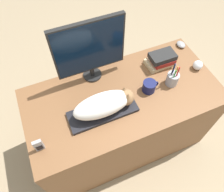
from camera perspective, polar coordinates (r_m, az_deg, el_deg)
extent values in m
plane|color=#998466|center=(2.18, 6.17, -18.67)|extent=(12.00, 12.00, 0.00)
cube|color=brown|center=(1.93, 2.50, -6.24)|extent=(1.45, 0.71, 0.78)
cube|color=black|center=(1.51, -2.42, -4.13)|extent=(0.48, 0.17, 0.02)
ellipsoid|color=white|center=(1.43, -2.55, -2.34)|extent=(0.40, 0.16, 0.15)
sphere|color=olive|center=(1.47, 3.61, -0.31)|extent=(0.11, 0.11, 0.11)
cone|color=olive|center=(1.41, 4.21, 0.03)|extent=(0.04, 0.04, 0.05)
cone|color=olive|center=(1.44, 3.24, 1.76)|extent=(0.04, 0.04, 0.05)
cylinder|color=black|center=(1.71, -5.15, 5.58)|extent=(0.14, 0.14, 0.02)
cylinder|color=black|center=(1.67, -5.27, 6.61)|extent=(0.04, 0.04, 0.08)
cube|color=black|center=(1.50, -5.96, 12.47)|extent=(0.50, 0.03, 0.42)
cube|color=black|center=(1.50, -5.85, 12.26)|extent=(0.48, 0.01, 0.39)
ellipsoid|color=gray|center=(2.01, 17.57, 12.71)|extent=(0.07, 0.09, 0.03)
cylinder|color=#141947|center=(1.61, 9.65, 2.46)|extent=(0.10, 0.10, 0.09)
torus|color=#141947|center=(1.63, 11.12, 2.97)|extent=(0.06, 0.01, 0.06)
cylinder|color=#939399|center=(1.68, 15.48, 4.29)|extent=(0.09, 0.09, 0.10)
cylinder|color=orange|center=(1.65, 16.35, 5.81)|extent=(0.01, 0.01, 0.13)
cylinder|color=#1E47B2|center=(1.64, 15.64, 6.23)|extent=(0.01, 0.01, 0.15)
cylinder|color=black|center=(1.61, 15.42, 5.97)|extent=(0.01, 0.01, 0.18)
cylinder|color=#338C38|center=(1.62, 15.85, 4.95)|extent=(0.01, 0.01, 0.13)
cylinder|color=#B21E1E|center=(1.63, 16.63, 5.43)|extent=(0.01, 0.01, 0.15)
sphere|color=silver|center=(1.85, 21.49, 7.51)|extent=(0.08, 0.08, 0.08)
cube|color=#99999E|center=(1.43, -18.63, -12.10)|extent=(0.05, 0.02, 0.11)
cube|color=black|center=(1.44, -18.36, -12.74)|extent=(0.04, 0.00, 0.05)
cube|color=#C6B284|center=(1.81, 12.29, 8.61)|extent=(0.22, 0.15, 0.04)
cube|color=maroon|center=(1.79, 12.82, 9.54)|extent=(0.18, 0.16, 0.04)
cube|color=black|center=(1.75, 13.07, 10.08)|extent=(0.20, 0.13, 0.04)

